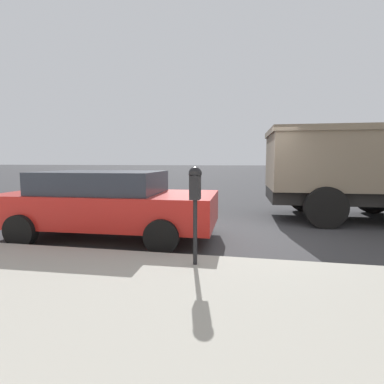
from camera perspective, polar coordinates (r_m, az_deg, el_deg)
ground_plane at (r=7.01m, az=9.77°, el=-7.90°), size 220.00×220.00×0.00m
sidewalk at (r=2.60m, az=7.17°, el=-31.67°), size 5.11×56.00×0.17m
parking_meter at (r=4.26m, az=0.61°, el=0.29°), size 0.21×0.19×1.42m
car_red at (r=6.73m, az=-15.71°, el=-1.92°), size 2.25×4.60×1.44m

